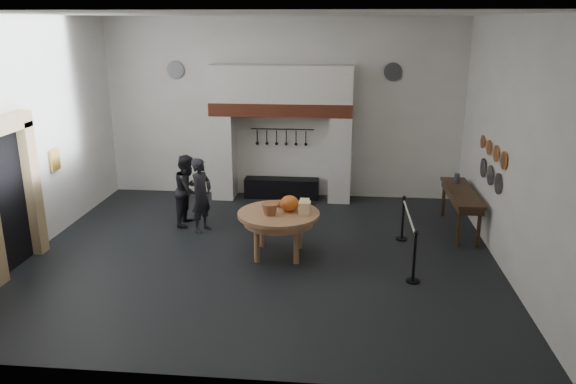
# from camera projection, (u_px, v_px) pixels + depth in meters

# --- Properties ---
(floor) EXTENTS (9.00, 8.00, 0.02)m
(floor) POSITION_uv_depth(u_px,v_px,m) (262.00, 254.00, 11.01)
(floor) COLOR black
(floor) RESTS_ON ground
(ceiling) EXTENTS (9.00, 8.00, 0.02)m
(ceiling) POSITION_uv_depth(u_px,v_px,m) (258.00, 14.00, 9.69)
(ceiling) COLOR silver
(ceiling) RESTS_ON wall_back
(wall_back) EXTENTS (9.00, 0.02, 4.50)m
(wall_back) POSITION_uv_depth(u_px,v_px,m) (283.00, 109.00, 14.16)
(wall_back) COLOR white
(wall_back) RESTS_ON floor
(wall_front) EXTENTS (9.00, 0.02, 4.50)m
(wall_front) POSITION_uv_depth(u_px,v_px,m) (211.00, 212.00, 6.54)
(wall_front) COLOR white
(wall_front) RESTS_ON floor
(wall_left) EXTENTS (0.02, 8.00, 4.50)m
(wall_left) POSITION_uv_depth(u_px,v_px,m) (28.00, 137.00, 10.76)
(wall_left) COLOR white
(wall_left) RESTS_ON floor
(wall_right) EXTENTS (0.02, 8.00, 4.50)m
(wall_right) POSITION_uv_depth(u_px,v_px,m) (511.00, 147.00, 9.93)
(wall_right) COLOR white
(wall_right) RESTS_ON floor
(chimney_pier_left) EXTENTS (0.55, 0.70, 2.15)m
(chimney_pier_left) POSITION_uv_depth(u_px,v_px,m) (224.00, 156.00, 14.30)
(chimney_pier_left) COLOR silver
(chimney_pier_left) RESTS_ON floor
(chimney_pier_right) EXTENTS (0.55, 0.70, 2.15)m
(chimney_pier_right) POSITION_uv_depth(u_px,v_px,m) (340.00, 159.00, 14.03)
(chimney_pier_right) COLOR silver
(chimney_pier_right) RESTS_ON floor
(hearth_brick_band) EXTENTS (3.50, 0.72, 0.32)m
(hearth_brick_band) POSITION_uv_depth(u_px,v_px,m) (281.00, 109.00, 13.80)
(hearth_brick_band) COLOR #9E442B
(hearth_brick_band) RESTS_ON chimney_pier_left
(chimney_hood) EXTENTS (3.50, 0.70, 0.90)m
(chimney_hood) POSITION_uv_depth(u_px,v_px,m) (281.00, 84.00, 13.63)
(chimney_hood) COLOR silver
(chimney_hood) RESTS_ON hearth_brick_band
(iron_range) EXTENTS (1.90, 0.45, 0.50)m
(iron_range) POSITION_uv_depth(u_px,v_px,m) (282.00, 188.00, 14.47)
(iron_range) COLOR black
(iron_range) RESTS_ON floor
(utensil_rail) EXTENTS (1.60, 0.02, 0.02)m
(utensil_rail) POSITION_uv_depth(u_px,v_px,m) (282.00, 129.00, 14.23)
(utensil_rail) COLOR black
(utensil_rail) RESTS_ON wall_back
(door_recess) EXTENTS (0.04, 1.10, 2.50)m
(door_recess) POSITION_uv_depth(u_px,v_px,m) (7.00, 203.00, 10.10)
(door_recess) COLOR black
(door_recess) RESTS_ON floor
(door_jamb_far) EXTENTS (0.22, 0.30, 2.60)m
(door_jamb_far) POSITION_uv_depth(u_px,v_px,m) (32.00, 189.00, 10.74)
(door_jamb_far) COLOR tan
(door_jamb_far) RESTS_ON floor
(door_lintel) EXTENTS (0.22, 1.70, 0.30)m
(door_lintel) POSITION_uv_depth(u_px,v_px,m) (0.00, 126.00, 9.68)
(door_lintel) COLOR tan
(door_lintel) RESTS_ON door_jamb_near
(wall_plaque) EXTENTS (0.05, 0.34, 0.44)m
(wall_plaque) POSITION_uv_depth(u_px,v_px,m) (55.00, 160.00, 11.71)
(wall_plaque) COLOR gold
(wall_plaque) RESTS_ON wall_left
(work_table) EXTENTS (1.76, 1.76, 0.07)m
(work_table) POSITION_uv_depth(u_px,v_px,m) (279.00, 214.00, 10.74)
(work_table) COLOR tan
(work_table) RESTS_ON floor
(pumpkin) EXTENTS (0.36, 0.36, 0.31)m
(pumpkin) POSITION_uv_depth(u_px,v_px,m) (290.00, 203.00, 10.76)
(pumpkin) COLOR #CD601D
(pumpkin) RESTS_ON work_table
(cheese_block_big) EXTENTS (0.22, 0.22, 0.24)m
(cheese_block_big) POSITION_uv_depth(u_px,v_px,m) (305.00, 208.00, 10.60)
(cheese_block_big) COLOR #FFDC98
(cheese_block_big) RESTS_ON work_table
(cheese_block_small) EXTENTS (0.18, 0.18, 0.20)m
(cheese_block_small) POSITION_uv_depth(u_px,v_px,m) (305.00, 204.00, 10.89)
(cheese_block_small) COLOR #F2E890
(cheese_block_small) RESTS_ON work_table
(wicker_basket) EXTENTS (0.36, 0.36, 0.22)m
(wicker_basket) POSITION_uv_depth(u_px,v_px,m) (270.00, 209.00, 10.57)
(wicker_basket) COLOR #9D6139
(wicker_basket) RESTS_ON work_table
(bread_loaf) EXTENTS (0.31, 0.18, 0.13)m
(bread_loaf) POSITION_uv_depth(u_px,v_px,m) (276.00, 203.00, 11.05)
(bread_loaf) COLOR #AB6E3C
(bread_loaf) RESTS_ON work_table
(visitor_near) EXTENTS (0.58, 0.69, 1.62)m
(visitor_near) POSITION_uv_depth(u_px,v_px,m) (201.00, 195.00, 12.01)
(visitor_near) COLOR black
(visitor_near) RESTS_ON floor
(visitor_far) EXTENTS (0.69, 0.84, 1.59)m
(visitor_far) POSITION_uv_depth(u_px,v_px,m) (188.00, 190.00, 12.43)
(visitor_far) COLOR black
(visitor_far) RESTS_ON floor
(side_table) EXTENTS (0.55, 2.20, 0.06)m
(side_table) POSITION_uv_depth(u_px,v_px,m) (462.00, 192.00, 12.01)
(side_table) COLOR #3B2615
(side_table) RESTS_ON floor
(pewter_jug) EXTENTS (0.12, 0.12, 0.22)m
(pewter_jug) POSITION_uv_depth(u_px,v_px,m) (457.00, 178.00, 12.54)
(pewter_jug) COLOR #4C4C51
(pewter_jug) RESTS_ON side_table
(copper_pan_a) EXTENTS (0.03, 0.34, 0.34)m
(copper_pan_a) POSITION_uv_depth(u_px,v_px,m) (504.00, 160.00, 10.22)
(copper_pan_a) COLOR #C6662D
(copper_pan_a) RESTS_ON wall_right
(copper_pan_b) EXTENTS (0.03, 0.32, 0.32)m
(copper_pan_b) POSITION_uv_depth(u_px,v_px,m) (496.00, 154.00, 10.74)
(copper_pan_b) COLOR #C6662D
(copper_pan_b) RESTS_ON wall_right
(copper_pan_c) EXTENTS (0.03, 0.30, 0.30)m
(copper_pan_c) POSITION_uv_depth(u_px,v_px,m) (489.00, 147.00, 11.26)
(copper_pan_c) COLOR #C6662D
(copper_pan_c) RESTS_ON wall_right
(copper_pan_d) EXTENTS (0.03, 0.28, 0.28)m
(copper_pan_d) POSITION_uv_depth(u_px,v_px,m) (483.00, 142.00, 11.79)
(copper_pan_d) COLOR #C6662D
(copper_pan_d) RESTS_ON wall_right
(pewter_plate_left) EXTENTS (0.03, 0.40, 0.40)m
(pewter_plate_left) POSITION_uv_depth(u_px,v_px,m) (498.00, 184.00, 10.55)
(pewter_plate_left) COLOR #4C4C51
(pewter_plate_left) RESTS_ON wall_right
(pewter_plate_mid) EXTENTS (0.03, 0.40, 0.40)m
(pewter_plate_mid) POSITION_uv_depth(u_px,v_px,m) (490.00, 175.00, 11.12)
(pewter_plate_mid) COLOR #4C4C51
(pewter_plate_mid) RESTS_ON wall_right
(pewter_plate_right) EXTENTS (0.03, 0.40, 0.40)m
(pewter_plate_right) POSITION_uv_depth(u_px,v_px,m) (483.00, 168.00, 11.70)
(pewter_plate_right) COLOR #4C4C51
(pewter_plate_right) RESTS_ON wall_right
(pewter_plate_back_left) EXTENTS (0.44, 0.03, 0.44)m
(pewter_plate_back_left) POSITION_uv_depth(u_px,v_px,m) (176.00, 70.00, 14.09)
(pewter_plate_back_left) COLOR #4C4C51
(pewter_plate_back_left) RESTS_ON wall_back
(pewter_plate_back_right) EXTENTS (0.44, 0.03, 0.44)m
(pewter_plate_back_right) POSITION_uv_depth(u_px,v_px,m) (393.00, 72.00, 13.59)
(pewter_plate_back_right) COLOR #4C4C51
(pewter_plate_back_right) RESTS_ON wall_back
(barrier_post_near) EXTENTS (0.05, 0.05, 0.90)m
(barrier_post_near) POSITION_uv_depth(u_px,v_px,m) (414.00, 258.00, 9.71)
(barrier_post_near) COLOR black
(barrier_post_near) RESTS_ON floor
(barrier_post_far) EXTENTS (0.05, 0.05, 0.90)m
(barrier_post_far) POSITION_uv_depth(u_px,v_px,m) (403.00, 219.00, 11.61)
(barrier_post_far) COLOR black
(barrier_post_far) RESTS_ON floor
(barrier_rope) EXTENTS (0.04, 2.00, 0.04)m
(barrier_rope) POSITION_uv_depth(u_px,v_px,m) (409.00, 217.00, 10.54)
(barrier_rope) COLOR beige
(barrier_rope) RESTS_ON barrier_post_near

